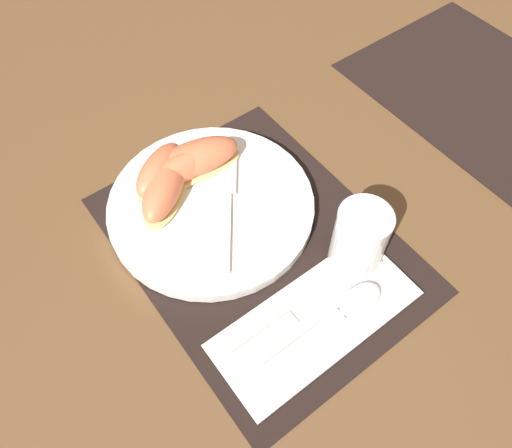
{
  "coord_description": "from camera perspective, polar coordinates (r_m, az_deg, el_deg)",
  "views": [
    {
      "loc": [
        0.27,
        -0.2,
        0.55
      ],
      "look_at": [
        -0.01,
        0.01,
        0.02
      ],
      "focal_mm": 35.0,
      "sensor_mm": 36.0,
      "label": 1
    }
  ],
  "objects": [
    {
      "name": "placemat",
      "position": [
        0.64,
        0.3,
        -2.22
      ],
      "size": [
        0.4,
        0.3,
        0.0
      ],
      "color": "black",
      "rests_on": "ground_plane"
    },
    {
      "name": "citrus_wedge_2",
      "position": [
        0.68,
        -10.95,
        5.91
      ],
      "size": [
        0.09,
        0.11,
        0.04
      ],
      "color": "#F4DB84",
      "rests_on": "plate"
    },
    {
      "name": "citrus_wedge_0",
      "position": [
        0.68,
        -6.92,
        7.32
      ],
      "size": [
        0.08,
        0.13,
        0.04
      ],
      "color": "#F4DB84",
      "rests_on": "plate"
    },
    {
      "name": "citrus_wedge_1",
      "position": [
        0.68,
        -7.98,
        6.5
      ],
      "size": [
        0.04,
        0.13,
        0.04
      ],
      "color": "#F4DB84",
      "rests_on": "plate"
    },
    {
      "name": "placemat_far",
      "position": [
        0.9,
        24.81,
        13.41
      ],
      "size": [
        0.4,
        0.3,
        0.0
      ],
      "color": "black",
      "rests_on": "ground_plane"
    },
    {
      "name": "ground_plane",
      "position": [
        0.64,
        0.3,
        -2.31
      ],
      "size": [
        3.0,
        3.0,
        0.0
      ],
      "primitive_type": "plane",
      "color": "brown"
    },
    {
      "name": "citrus_wedge_3",
      "position": [
        0.66,
        -10.38,
        4.03
      ],
      "size": [
        0.11,
        0.12,
        0.04
      ],
      "color": "#F4DB84",
      "rests_on": "plate"
    },
    {
      "name": "spoon",
      "position": [
        0.6,
        10.2,
        -9.69
      ],
      "size": [
        0.03,
        0.17,
        0.01
      ],
      "color": "silver",
      "rests_on": "napkin"
    },
    {
      "name": "fork",
      "position": [
        0.66,
        -3.43,
        2.92
      ],
      "size": [
        0.17,
        0.13,
        0.0
      ],
      "color": "silver",
      "rests_on": "plate"
    },
    {
      "name": "napkin",
      "position": [
        0.59,
        6.85,
        -10.69
      ],
      "size": [
        0.11,
        0.25,
        0.0
      ],
      "color": "white",
      "rests_on": "placemat"
    },
    {
      "name": "juice_glass",
      "position": [
        0.61,
        11.64,
        -1.95
      ],
      "size": [
        0.06,
        0.06,
        0.09
      ],
      "color": "silver",
      "rests_on": "placemat"
    },
    {
      "name": "knife",
      "position": [
        0.59,
        5.62,
        -9.74
      ],
      "size": [
        0.02,
        0.22,
        0.01
      ],
      "color": "silver",
      "rests_on": "napkin"
    },
    {
      "name": "plate",
      "position": [
        0.66,
        -5.14,
        2.08
      ],
      "size": [
        0.27,
        0.27,
        0.02
      ],
      "color": "white",
      "rests_on": "placemat"
    }
  ]
}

